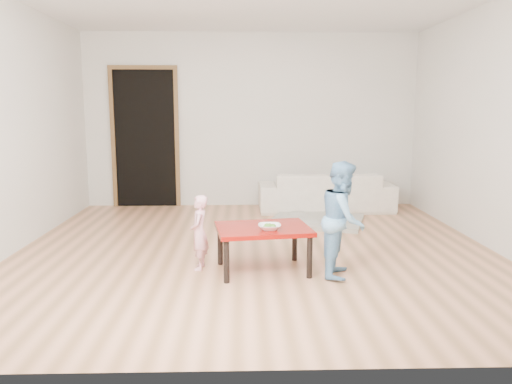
{
  "coord_description": "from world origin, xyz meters",
  "views": [
    {
      "loc": [
        -0.14,
        -5.13,
        1.47
      ],
      "look_at": [
        0.0,
        -0.2,
        0.65
      ],
      "focal_mm": 35.0,
      "sensor_mm": 36.0,
      "label": 1
    }
  ],
  "objects_px": {
    "bowl": "(270,227)",
    "basin": "(251,229)",
    "child_pink": "(199,233)",
    "child_blue": "(343,219)",
    "sofa": "(325,191)",
    "red_table": "(263,249)"
  },
  "relations": [
    {
      "from": "sofa",
      "to": "child_blue",
      "type": "height_order",
      "value": "child_blue"
    },
    {
      "from": "bowl",
      "to": "child_pink",
      "type": "relative_size",
      "value": 0.29
    },
    {
      "from": "child_blue",
      "to": "red_table",
      "type": "bearing_deg",
      "value": 95.78
    },
    {
      "from": "child_blue",
      "to": "basin",
      "type": "bearing_deg",
      "value": 43.74
    },
    {
      "from": "red_table",
      "to": "bowl",
      "type": "height_order",
      "value": "bowl"
    },
    {
      "from": "sofa",
      "to": "basin",
      "type": "distance_m",
      "value": 1.79
    },
    {
      "from": "red_table",
      "to": "child_blue",
      "type": "relative_size",
      "value": 0.81
    },
    {
      "from": "child_pink",
      "to": "basin",
      "type": "relative_size",
      "value": 1.78
    },
    {
      "from": "sofa",
      "to": "red_table",
      "type": "xyz_separation_m",
      "value": [
        -1.03,
        -2.77,
        -0.08
      ]
    },
    {
      "from": "bowl",
      "to": "basin",
      "type": "relative_size",
      "value": 0.52
    },
    {
      "from": "basin",
      "to": "child_blue",
      "type": "bearing_deg",
      "value": -62.67
    },
    {
      "from": "child_pink",
      "to": "bowl",
      "type": "bearing_deg",
      "value": 75.55
    },
    {
      "from": "sofa",
      "to": "basin",
      "type": "xyz_separation_m",
      "value": [
        -1.12,
        -1.37,
        -0.22
      ]
    },
    {
      "from": "red_table",
      "to": "basin",
      "type": "height_order",
      "value": "red_table"
    },
    {
      "from": "child_pink",
      "to": "child_blue",
      "type": "distance_m",
      "value": 1.31
    },
    {
      "from": "red_table",
      "to": "child_pink",
      "type": "xyz_separation_m",
      "value": [
        -0.59,
        0.08,
        0.14
      ]
    },
    {
      "from": "sofa",
      "to": "bowl",
      "type": "relative_size",
      "value": 9.62
    },
    {
      "from": "child_blue",
      "to": "basin",
      "type": "distance_m",
      "value": 1.78
    },
    {
      "from": "red_table",
      "to": "child_pink",
      "type": "distance_m",
      "value": 0.61
    },
    {
      "from": "bowl",
      "to": "red_table",
      "type": "bearing_deg",
      "value": 114.4
    },
    {
      "from": "sofa",
      "to": "bowl",
      "type": "height_order",
      "value": "sofa"
    },
    {
      "from": "sofa",
      "to": "child_pink",
      "type": "relative_size",
      "value": 2.8
    }
  ]
}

